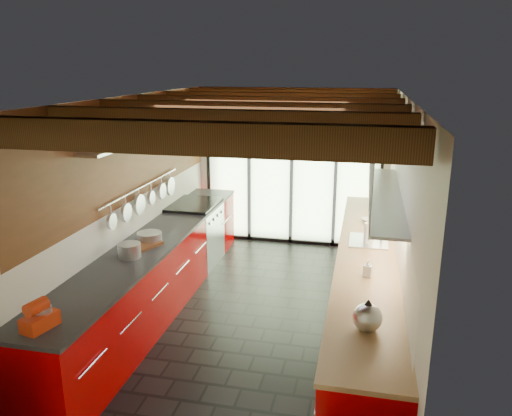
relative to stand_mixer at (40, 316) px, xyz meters
The scene contains 18 objects.
ground 2.77m from the stand_mixer, 60.48° to the left, with size 5.50×5.50×0.00m, color black.
room_shell 2.65m from the stand_mixer, 60.48° to the left, with size 5.50×5.50×5.50m.
ceiling_beams 3.25m from the stand_mixer, 64.15° to the left, with size 3.14×5.06×4.90m.
glass_door 5.14m from the stand_mixer, 75.57° to the left, with size 2.95×0.10×2.90m.
left_counter 2.31m from the stand_mixer, 90.13° to the left, with size 0.68×5.00×0.92m.
range_stove 3.73m from the stand_mixer, 90.08° to the left, with size 0.66×0.90×0.97m.
right_counter 3.44m from the stand_mixer, 41.41° to the left, with size 0.68×5.00×0.92m.
sink_assembly 3.68m from the stand_mixer, 45.94° to the left, with size 0.45×0.52×0.43m.
upper_cabinets_right 3.80m from the stand_mixer, 43.28° to the left, with size 0.34×3.00×3.00m.
left_wall_fixtures 2.62m from the stand_mixer, 94.59° to the left, with size 0.28×2.60×0.96m.
stand_mixer is the anchor object (origin of this frame).
pot_large 1.56m from the stand_mixer, 90.00° to the left, with size 0.25×0.25×0.16m, color silver.
pot_small 2.08m from the stand_mixer, 90.00° to the left, with size 0.29×0.29×0.11m, color silver.
cutting_board 1.91m from the stand_mixer, 90.00° to the left, with size 0.28×0.39×0.03m, color brown.
kettle 2.60m from the stand_mixer, 11.89° to the left, with size 0.30×0.32×0.27m.
paper_towel 3.61m from the stand_mixer, 45.29° to the left, with size 0.11×0.11×0.30m.
soap_bottle 3.00m from the stand_mixer, 32.14° to the left, with size 0.08×0.08×0.18m, color silver.
bowl 4.28m from the stand_mixer, 53.56° to the left, with size 0.18×0.18×0.05m, color silver.
Camera 1 is at (1.18, -5.35, 2.94)m, focal length 35.00 mm.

